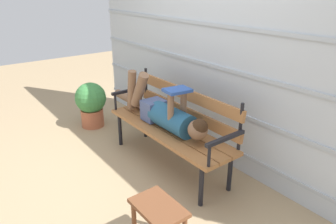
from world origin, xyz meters
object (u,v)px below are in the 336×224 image
object	(u,v)px
reclining_person	(163,112)
footstool	(159,215)
park_bench	(173,122)
potted_plant	(91,103)

from	to	relation	value
reclining_person	footstool	xyz separation A→B (m)	(0.96, -0.75, -0.30)
park_bench	footstool	xyz separation A→B (m)	(0.88, -0.82, -0.19)
footstool	potted_plant	xyz separation A→B (m)	(-2.32, 0.54, 0.05)
reclining_person	footstool	distance (m)	1.26
park_bench	footstool	bearing A→B (deg)	-43.21
reclining_person	potted_plant	distance (m)	1.40
potted_plant	reclining_person	bearing A→B (deg)	9.08
park_bench	footstool	world-z (taller)	park_bench
footstool	potted_plant	bearing A→B (deg)	166.93
park_bench	reclining_person	world-z (taller)	reclining_person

